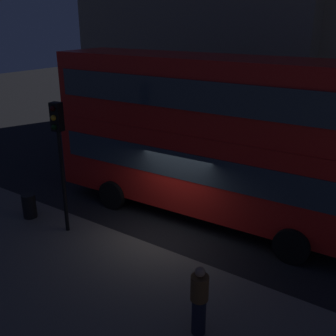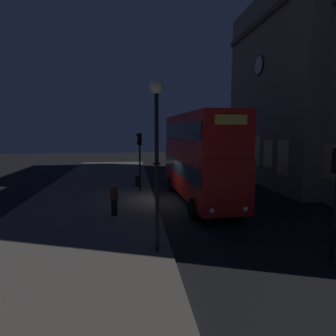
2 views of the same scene
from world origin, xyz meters
name	(u,v)px [view 1 (image 1 of 2)]	position (x,y,z in m)	size (l,w,h in m)	color
ground_plane	(164,236)	(0.00, 0.00, 0.00)	(80.00, 80.00, 0.00)	black
sidewalk_slab	(44,321)	(0.00, -4.76, 0.06)	(44.00, 8.00, 0.12)	#5B564F
double_decker_bus	(202,131)	(0.15, 1.99, 3.04)	(10.82, 3.10, 5.46)	red
traffic_light_near_kerb	(59,142)	(-2.67, -1.63, 3.10)	(0.36, 0.38, 4.16)	black
pedestrian	(199,300)	(3.11, -3.11, 0.96)	(0.39, 0.39, 1.66)	black
litter_bin	(29,206)	(-4.43, -1.71, 0.54)	(0.46, 0.46, 0.83)	black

